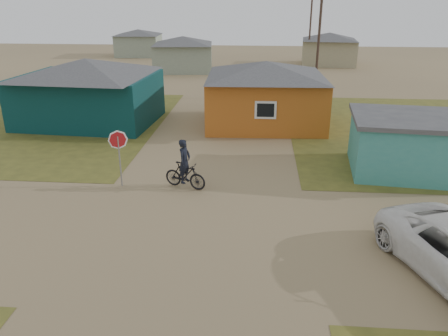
# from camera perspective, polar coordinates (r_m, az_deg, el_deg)

# --- Properties ---
(ground) EXTENTS (120.00, 120.00, 0.00)m
(ground) POSITION_cam_1_polar(r_m,az_deg,el_deg) (14.95, -4.18, -8.80)
(ground) COLOR #8E7752
(grass_nw) EXTENTS (20.00, 18.00, 0.00)m
(grass_nw) POSITION_cam_1_polar(r_m,az_deg,el_deg) (31.28, -26.68, 5.35)
(grass_nw) COLOR brown
(grass_nw) RESTS_ON ground
(house_teal) EXTENTS (8.93, 7.08, 4.00)m
(house_teal) POSITION_cam_1_polar(r_m,az_deg,el_deg) (28.82, -17.33, 9.67)
(house_teal) COLOR #082E30
(house_teal) RESTS_ON ground
(house_yellow) EXTENTS (7.72, 6.76, 3.90)m
(house_yellow) POSITION_cam_1_polar(r_m,az_deg,el_deg) (27.29, 5.43, 9.80)
(house_yellow) COLOR #B85F1C
(house_yellow) RESTS_ON ground
(shed_turquoise) EXTENTS (6.71, 4.93, 2.60)m
(shed_turquoise) POSITION_cam_1_polar(r_m,az_deg,el_deg) (21.52, 24.50, 2.77)
(shed_turquoise) COLOR teal
(shed_turquoise) RESTS_ON ground
(house_pale_west) EXTENTS (7.04, 6.15, 3.60)m
(house_pale_west) POSITION_cam_1_polar(r_m,az_deg,el_deg) (47.76, -5.36, 14.70)
(house_pale_west) COLOR gray
(house_pale_west) RESTS_ON ground
(house_beige_east) EXTENTS (6.95, 6.05, 3.60)m
(house_beige_east) POSITION_cam_1_polar(r_m,az_deg,el_deg) (53.61, 13.53, 14.97)
(house_beige_east) COLOR gray
(house_beige_east) RESTS_ON ground
(house_pale_north) EXTENTS (6.28, 5.81, 3.40)m
(house_pale_north) POSITION_cam_1_polar(r_m,az_deg,el_deg) (61.17, -11.09, 15.82)
(house_pale_north) COLOR gray
(house_pale_north) RESTS_ON ground
(utility_pole_near) EXTENTS (1.40, 0.20, 8.00)m
(utility_pole_near) POSITION_cam_1_polar(r_m,az_deg,el_deg) (35.17, 12.23, 15.60)
(utility_pole_near) COLOR #412F27
(utility_pole_near) RESTS_ON ground
(utility_pole_far) EXTENTS (1.40, 0.20, 8.00)m
(utility_pole_far) POSITION_cam_1_polar(r_m,az_deg,el_deg) (51.12, 11.19, 17.42)
(utility_pole_far) COLOR #412F27
(utility_pole_far) RESTS_ON ground
(stop_sign) EXTENTS (0.81, 0.06, 2.46)m
(stop_sign) POSITION_cam_1_polar(r_m,az_deg,el_deg) (18.46, -13.63, 2.88)
(stop_sign) COLOR gray
(stop_sign) RESTS_ON ground
(cyclist) EXTENTS (1.95, 1.13, 2.12)m
(cyclist) POSITION_cam_1_polar(r_m,az_deg,el_deg) (18.20, -5.13, -0.34)
(cyclist) COLOR black
(cyclist) RESTS_ON ground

